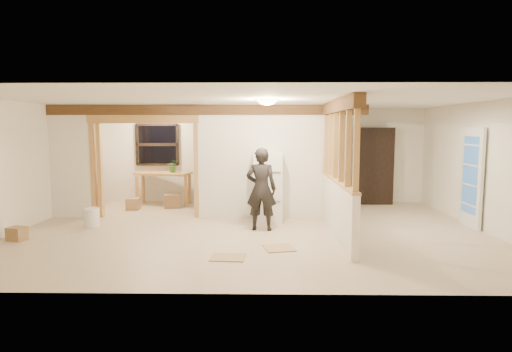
{
  "coord_description": "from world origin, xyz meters",
  "views": [
    {
      "loc": [
        0.23,
        -8.2,
        1.98
      ],
      "look_at": [
        0.09,
        0.4,
        1.02
      ],
      "focal_mm": 30.0,
      "sensor_mm": 36.0,
      "label": 1
    }
  ],
  "objects_px": {
    "refrigerator": "(268,187)",
    "bookshelf": "(373,166)",
    "woman": "(261,189)",
    "work_table": "(164,189)",
    "shop_vac": "(92,194)"
  },
  "relations": [
    {
      "from": "refrigerator",
      "to": "bookshelf",
      "type": "bearing_deg",
      "value": 37.89
    },
    {
      "from": "woman",
      "to": "bookshelf",
      "type": "distance_m",
      "value": 4.19
    },
    {
      "from": "bookshelf",
      "to": "refrigerator",
      "type": "bearing_deg",
      "value": -142.11
    },
    {
      "from": "work_table",
      "to": "bookshelf",
      "type": "height_order",
      "value": "bookshelf"
    },
    {
      "from": "shop_vac",
      "to": "bookshelf",
      "type": "relative_size",
      "value": 0.28
    },
    {
      "from": "shop_vac",
      "to": "refrigerator",
      "type": "bearing_deg",
      "value": -21.54
    },
    {
      "from": "refrigerator",
      "to": "bookshelf",
      "type": "height_order",
      "value": "bookshelf"
    },
    {
      "from": "work_table",
      "to": "bookshelf",
      "type": "bearing_deg",
      "value": 14.77
    },
    {
      "from": "woman",
      "to": "work_table",
      "type": "height_order",
      "value": "woman"
    },
    {
      "from": "woman",
      "to": "shop_vac",
      "type": "height_order",
      "value": "woman"
    },
    {
      "from": "work_table",
      "to": "shop_vac",
      "type": "height_order",
      "value": "work_table"
    },
    {
      "from": "bookshelf",
      "to": "shop_vac",
      "type": "bearing_deg",
      "value": -177.02
    },
    {
      "from": "refrigerator",
      "to": "woman",
      "type": "xyz_separation_m",
      "value": [
        -0.13,
        -0.82,
        0.07
      ]
    },
    {
      "from": "refrigerator",
      "to": "woman",
      "type": "bearing_deg",
      "value": -99.24
    },
    {
      "from": "refrigerator",
      "to": "woman",
      "type": "distance_m",
      "value": 0.84
    }
  ]
}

